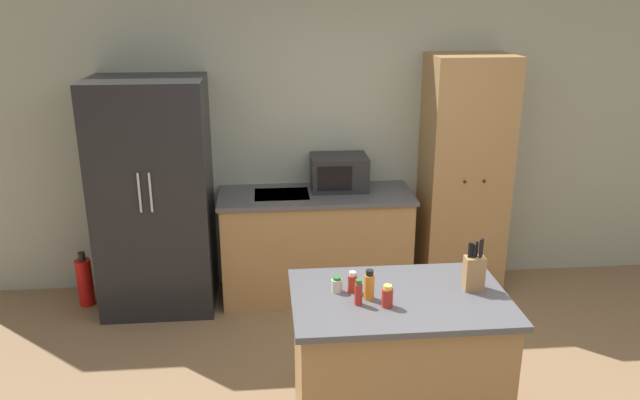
# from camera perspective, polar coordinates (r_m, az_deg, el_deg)

# --- Properties ---
(wall_back) EXTENTS (7.20, 0.06, 2.60)m
(wall_back) POSITION_cam_1_polar(r_m,az_deg,el_deg) (5.35, 3.74, 5.85)
(wall_back) COLOR #9EA393
(wall_back) RESTS_ON ground_plane
(refrigerator) EXTENTS (0.88, 0.71, 1.86)m
(refrigerator) POSITION_cam_1_polar(r_m,az_deg,el_deg) (5.10, -14.90, 0.30)
(refrigerator) COLOR black
(refrigerator) RESTS_ON ground_plane
(back_counter) EXTENTS (1.58, 0.63, 0.91)m
(back_counter) POSITION_cam_1_polar(r_m,az_deg,el_deg) (5.25, -0.40, -4.05)
(back_counter) COLOR #9E7547
(back_counter) RESTS_ON ground_plane
(pantry_cabinet) EXTENTS (0.66, 0.54, 2.00)m
(pantry_cabinet) POSITION_cam_1_polar(r_m,az_deg,el_deg) (5.34, 13.00, 2.09)
(pantry_cabinet) COLOR #9E7547
(pantry_cabinet) RESTS_ON ground_plane
(kitchen_island) EXTENTS (1.18, 0.78, 0.91)m
(kitchen_island) POSITION_cam_1_polar(r_m,az_deg,el_deg) (3.67, 7.01, -14.94)
(kitchen_island) COLOR #9E7547
(kitchen_island) RESTS_ON ground_plane
(microwave) EXTENTS (0.46, 0.35, 0.28)m
(microwave) POSITION_cam_1_polar(r_m,az_deg,el_deg) (5.17, 1.75, 2.54)
(microwave) COLOR #232326
(microwave) RESTS_ON back_counter
(knife_block) EXTENTS (0.11, 0.08, 0.30)m
(knife_block) POSITION_cam_1_polar(r_m,az_deg,el_deg) (3.54, 13.91, -6.34)
(knife_block) COLOR #9E7547
(knife_block) RESTS_ON kitchen_island
(spice_bottle_tall_dark) EXTENTS (0.06, 0.06, 0.09)m
(spice_bottle_tall_dark) POSITION_cam_1_polar(r_m,az_deg,el_deg) (3.44, 1.55, -7.75)
(spice_bottle_tall_dark) COLOR beige
(spice_bottle_tall_dark) RESTS_ON kitchen_island
(spice_bottle_short_red) EXTENTS (0.06, 0.06, 0.12)m
(spice_bottle_short_red) POSITION_cam_1_polar(r_m,az_deg,el_deg) (3.30, 6.18, -8.77)
(spice_bottle_short_red) COLOR #B2281E
(spice_bottle_short_red) RESTS_ON kitchen_island
(spice_bottle_amber_oil) EXTENTS (0.05, 0.05, 0.12)m
(spice_bottle_amber_oil) POSITION_cam_1_polar(r_m,az_deg,el_deg) (3.44, 2.98, -7.54)
(spice_bottle_amber_oil) COLOR #B2281E
(spice_bottle_amber_oil) RESTS_ON kitchen_island
(spice_bottle_green_herb) EXTENTS (0.05, 0.05, 0.17)m
(spice_bottle_green_herb) POSITION_cam_1_polar(r_m,az_deg,el_deg) (3.36, 4.53, -7.80)
(spice_bottle_green_herb) COLOR orange
(spice_bottle_green_herb) RESTS_ON kitchen_island
(spice_bottle_pale_salt) EXTENTS (0.04, 0.04, 0.14)m
(spice_bottle_pale_salt) POSITION_cam_1_polar(r_m,az_deg,el_deg) (3.30, 3.54, -8.48)
(spice_bottle_pale_salt) COLOR #B2281E
(spice_bottle_pale_salt) RESTS_ON kitchen_island
(fire_extinguisher) EXTENTS (0.13, 0.13, 0.47)m
(fire_extinguisher) POSITION_cam_1_polar(r_m,az_deg,el_deg) (5.52, -20.69, -6.98)
(fire_extinguisher) COLOR red
(fire_extinguisher) RESTS_ON ground_plane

